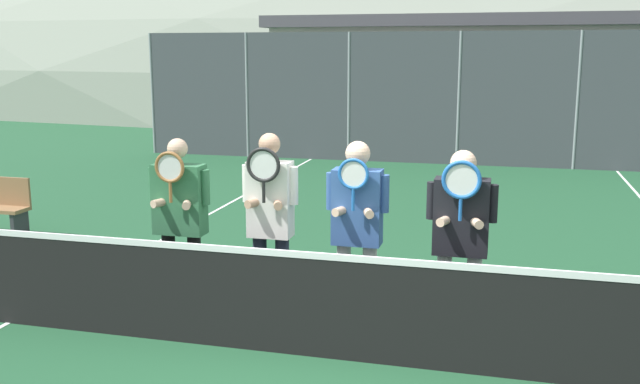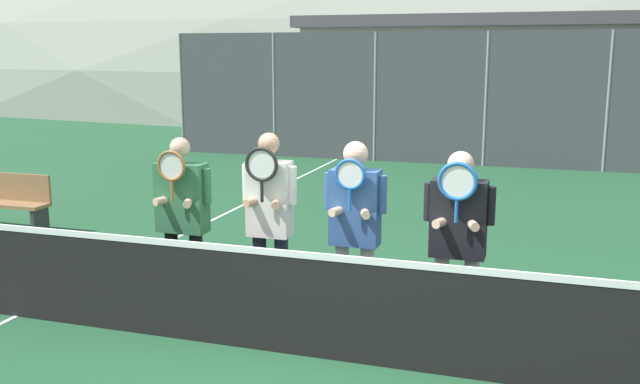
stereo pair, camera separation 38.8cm
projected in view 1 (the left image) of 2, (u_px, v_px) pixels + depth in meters
The scene contains 12 objects.
ground_plane at pixel (362, 362), 6.02m from camera, with size 120.00×120.00×0.00m, color #1E4C2D.
hill_distant at pixel (495, 84), 57.61m from camera, with size 137.84×76.58×26.80m.
clubhouse_building at pixel (463, 74), 23.50m from camera, with size 12.27×5.50×3.67m.
fence_back at pixel (459, 99), 16.22m from camera, with size 15.44×0.06×3.03m.
tennis_net at pixel (362, 308), 5.92m from camera, with size 9.37×0.09×1.03m.
court_line_left_sideline at pixel (156, 243), 9.73m from camera, with size 0.05×16.00×0.01m, color white.
player_leftmost at pixel (180, 214), 6.82m from camera, with size 0.63×0.34×1.78m.
player_center_left at pixel (270, 217), 6.57m from camera, with size 0.53×0.34×1.85m.
player_center_right at pixel (357, 222), 6.40m from camera, with size 0.57×0.34×1.80m.
player_rightmost at pixel (461, 230), 6.15m from camera, with size 0.60×0.34×1.76m.
car_far_left at pixel (302, 112), 19.80m from camera, with size 4.16×1.96×1.79m.
car_left_of_center at pixel (477, 117), 18.72m from camera, with size 4.13×1.95×1.71m.
Camera 1 is at (1.08, -5.53, 2.58)m, focal length 40.00 mm.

